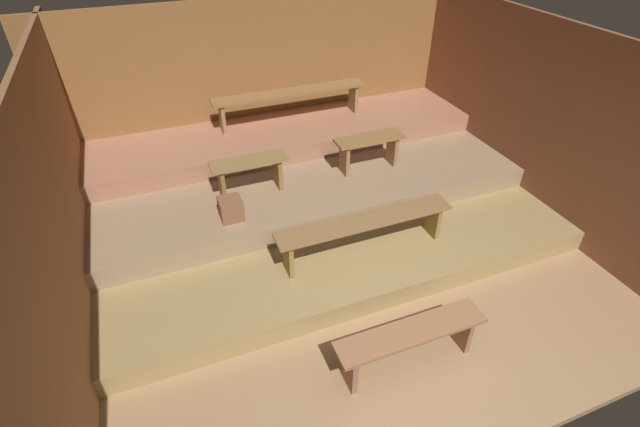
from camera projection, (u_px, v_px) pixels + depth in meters
ground at (334, 246)px, 5.79m from camera, size 6.28×5.71×0.08m
wall_back at (270, 82)px, 6.93m from camera, size 6.28×0.06×2.42m
wall_left at (58, 213)px, 4.23m from camera, size 0.06×5.71×2.42m
wall_right at (536, 118)px, 5.89m from camera, size 0.06×5.71×2.42m
platform_lower at (316, 208)px, 6.17m from camera, size 5.48×3.66×0.25m
platform_middle at (301, 172)px, 6.44m from camera, size 5.48×2.54×0.25m
platform_upper at (286, 136)px, 6.78m from camera, size 5.48×1.24×0.25m
bench_floor_center at (410, 339)px, 4.15m from camera, size 1.42×0.29×0.46m
bench_lower_center at (365, 226)px, 5.04m from camera, size 2.02×0.29×0.46m
bench_middle_left at (250, 170)px, 5.61m from camera, size 0.93×0.29×0.46m
bench_middle_right at (369, 146)px, 6.09m from camera, size 0.93×0.29×0.46m
bench_upper_center at (290, 97)px, 6.69m from camera, size 2.26×0.29×0.46m
wooden_crate_middle at (231, 209)px, 5.28m from camera, size 0.26×0.26×0.26m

